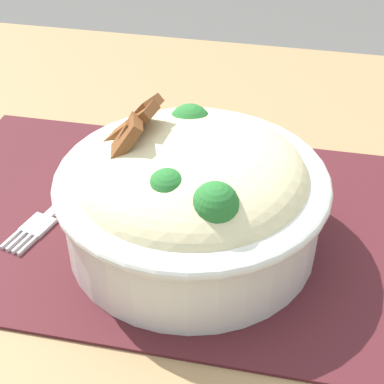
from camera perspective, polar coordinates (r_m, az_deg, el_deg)
name	(u,v)px	position (r m, az deg, el deg)	size (l,w,h in m)	color
table	(161,276)	(0.56, -3.15, -8.38)	(1.38, 0.82, 0.72)	#99754C
placemat	(171,219)	(0.51, -2.09, -2.76)	(0.46, 0.28, 0.00)	#47191E
bowl	(192,192)	(0.45, -0.04, 0.03)	(0.26, 0.26, 0.12)	silver
fork	(53,212)	(0.53, -13.78, -1.94)	(0.04, 0.13, 0.00)	silver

